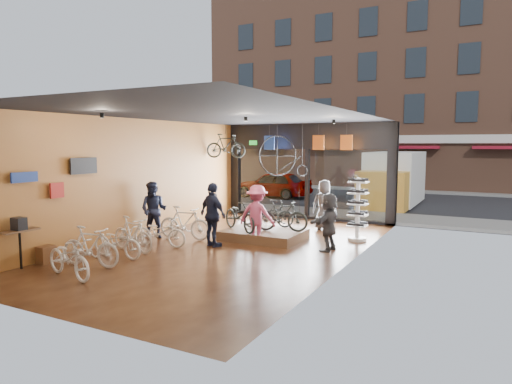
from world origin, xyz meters
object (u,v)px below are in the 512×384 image
Objects in this scene: floor_bike_2 at (117,242)px; display_platform at (264,235)px; floor_bike_5 at (185,223)px; penny_farthing at (285,157)px; sunglasses_rack at (358,209)px; floor_bike_3 at (132,234)px; floor_bike_4 at (160,232)px; customer_3 at (257,215)px; display_bike_left at (240,215)px; floor_bike_0 at (69,258)px; customer_4 at (324,205)px; customer_2 at (213,215)px; display_bike_mid at (281,216)px; street_car at (273,184)px; customer_1 at (154,210)px; display_bike_right at (268,214)px; hung_bike at (226,146)px; box_truck at (391,180)px; floor_bike_1 at (90,247)px; customer_5 at (328,222)px.

floor_bike_2 reaches higher than display_platform.
penny_farthing reaches higher than floor_bike_5.
sunglasses_rack is (5.04, 5.06, 0.56)m from floor_bike_2.
floor_bike_4 is (0.26, 0.84, -0.06)m from floor_bike_3.
floor_bike_2 is 0.83× the size of sunglasses_rack.
display_bike_left is at bearing -20.78° from customer_3.
floor_bike_0 is 8.77m from customer_4.
display_bike_left is 0.79m from customer_3.
floor_bike_3 reaches higher than display_platform.
customer_2 is at bearing -2.70° from floor_bike_0.
floor_bike_4 is at bearing 171.84° from floor_bike_5.
display_platform is at bearing -31.33° from floor_bike_2.
floor_bike_5 is at bearing 99.74° from display_bike_mid.
sunglasses_rack reaches higher than floor_bike_0.
display_platform is at bearing 83.24° from display_bike_mid.
display_bike_mid is 0.83× the size of sunglasses_rack.
floor_bike_2 is (-0.37, 1.85, -0.03)m from floor_bike_0.
floor_bike_3 is at bearing 9.16° from street_car.
customer_1 is at bearing 32.18° from floor_bike_3.
display_bike_right is 0.83× the size of penny_farthing.
hung_bike is at bearing -166.21° from penny_farthing.
customer_2 reaches higher than floor_bike_3.
customer_1 reaches higher than floor_bike_3.
box_truck reaches higher than display_bike_mid.
floor_bike_1 is at bearing 171.39° from floor_bike_5.
hung_bike reaches higher than floor_bike_2.
penny_farthing reaches higher than customer_5.
customer_4 reaches higher than floor_bike_3.
customer_2 is (3.83, -12.06, 0.20)m from street_car.
display_bike_right is 1.03× the size of hung_bike.
floor_bike_0 is at bearing 132.66° from display_bike_right.
display_bike_mid reaches higher than floor_bike_0.
customer_4 reaches higher than floor_bike_0.
floor_bike_5 is 0.89× the size of penny_farthing.
customer_5 is at bearing -8.33° from customer_1.
customer_4 is at bearing 23.88° from customer_1.
penny_farthing is at bearing 44.17° from customer_1.
floor_bike_5 is 4.60m from hung_bike.
street_car is 12.00m from customer_1.
box_truck is at bearing -17.89° from floor_bike_2.
penny_farthing reaches higher than display_platform.
display_bike_mid is 1.00× the size of customer_5.
penny_farthing is (-1.32, 3.17, 1.71)m from display_bike_mid.
customer_5 is at bearing 97.68° from customer_4.
sunglasses_rack is at bearing -119.48° from hung_bike.
floor_bike_4 is 1.05× the size of hung_bike.
street_car is at bearing 9.47° from floor_bike_2.
floor_bike_0 is at bearing -162.95° from display_bike_left.
customer_2 reaches higher than floor_bike_0.
floor_bike_0 is 4.56m from floor_bike_5.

